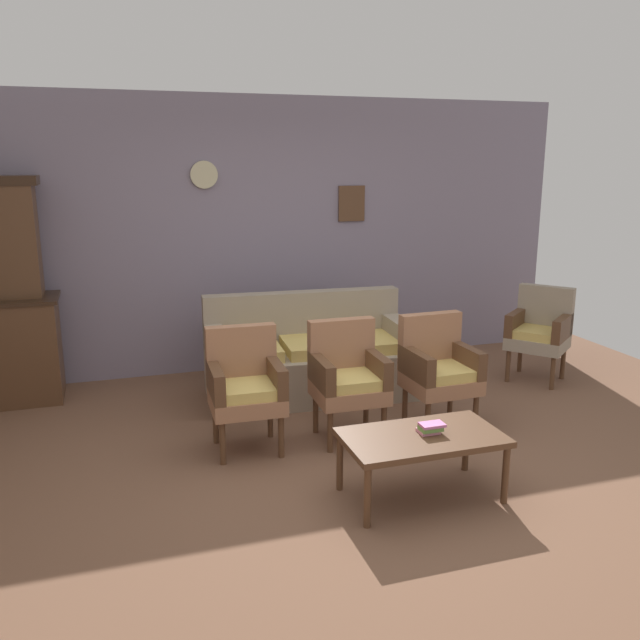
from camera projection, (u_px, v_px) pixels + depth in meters
name	position (u px, v px, depth m)	size (l,w,h in m)	color
ground_plane	(358.00, 473.00, 4.57)	(7.68, 7.68, 0.00)	brown
wall_back_with_decor	(266.00, 235.00, 6.68)	(6.40, 0.09, 2.70)	gray
floral_couch	(309.00, 359.00, 6.04)	(1.88, 0.91, 0.90)	gray
armchair_near_couch_end	(245.00, 384.00, 4.86)	(0.54, 0.51, 0.90)	#9E6B4C
armchair_near_cabinet	(347.00, 375.00, 5.06)	(0.53, 0.50, 0.90)	#9E6B4C
armchair_by_doorway	(438.00, 367.00, 5.25)	(0.54, 0.51, 0.90)	#9E6B4C
wingback_chair_by_fireplace	(540.00, 329.00, 6.40)	(0.71, 0.71, 0.90)	gray
coffee_table	(422.00, 441.00, 4.17)	(1.00, 0.56, 0.42)	brown
book_stack_on_table	(430.00, 428.00, 4.17)	(0.15, 0.12, 0.07)	pink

